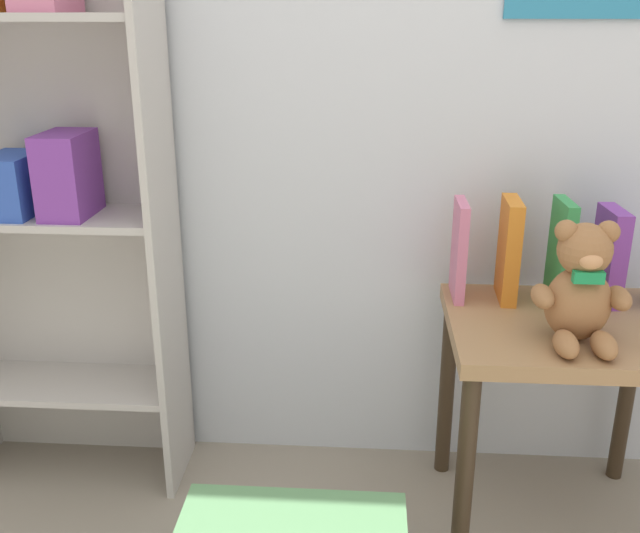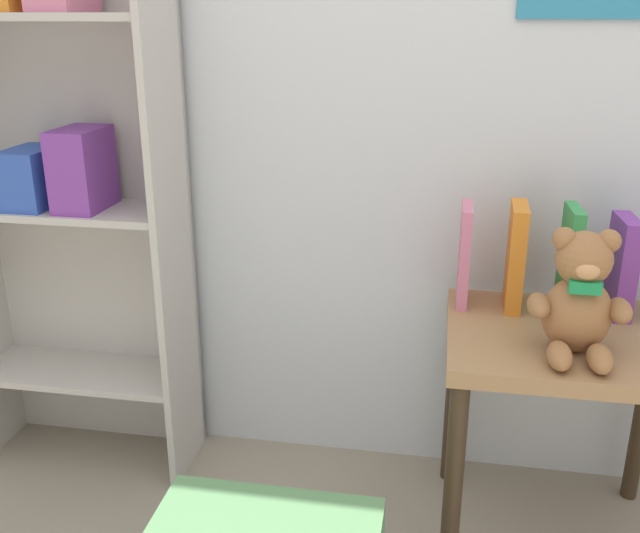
{
  "view_description": "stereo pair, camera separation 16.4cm",
  "coord_description": "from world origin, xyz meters",
  "px_view_note": "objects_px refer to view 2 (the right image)",
  "views": [
    {
      "loc": [
        -0.18,
        -0.52,
        1.2
      ],
      "look_at": [
        -0.28,
        1.03,
        0.64
      ],
      "focal_mm": 40.0,
      "sensor_mm": 36.0,
      "label": 1
    },
    {
      "loc": [
        -0.01,
        -0.5,
        1.2
      ],
      "look_at": [
        -0.28,
        1.03,
        0.64
      ],
      "focal_mm": 40.0,
      "sensor_mm": 36.0,
      "label": 2
    }
  ],
  "objects_px": {
    "teddy_bear": "(580,299)",
    "book_standing_purple": "(622,266)",
    "display_table": "(566,371)",
    "book_standing_pink": "(464,255)",
    "book_standing_orange": "(516,256)",
    "bookshelf_side": "(68,175)",
    "book_standing_green": "(569,261)"
  },
  "relations": [
    {
      "from": "book_standing_pink",
      "to": "book_standing_green",
      "type": "xyz_separation_m",
      "value": [
        0.23,
        -0.02,
        0.01
      ]
    },
    {
      "from": "teddy_bear",
      "to": "book_standing_orange",
      "type": "xyz_separation_m",
      "value": [
        -0.11,
        0.23,
        0.0
      ]
    },
    {
      "from": "bookshelf_side",
      "to": "book_standing_pink",
      "type": "relative_size",
      "value": 6.07
    },
    {
      "from": "bookshelf_side",
      "to": "teddy_bear",
      "type": "xyz_separation_m",
      "value": [
        1.22,
        -0.26,
        -0.14
      ]
    },
    {
      "from": "book_standing_green",
      "to": "book_standing_purple",
      "type": "bearing_deg",
      "value": 3.56
    },
    {
      "from": "book_standing_pink",
      "to": "book_standing_orange",
      "type": "height_order",
      "value": "book_standing_orange"
    },
    {
      "from": "display_table",
      "to": "book_standing_pink",
      "type": "height_order",
      "value": "book_standing_pink"
    },
    {
      "from": "bookshelf_side",
      "to": "teddy_bear",
      "type": "relative_size",
      "value": 5.51
    },
    {
      "from": "bookshelf_side",
      "to": "book_standing_pink",
      "type": "xyz_separation_m",
      "value": [
        1.0,
        -0.03,
        -0.14
      ]
    },
    {
      "from": "display_table",
      "to": "teddy_bear",
      "type": "xyz_separation_m",
      "value": [
        -0.01,
        -0.1,
        0.21
      ]
    },
    {
      "from": "book_standing_orange",
      "to": "book_standing_green",
      "type": "bearing_deg",
      "value": -5.23
    },
    {
      "from": "display_table",
      "to": "book_standing_green",
      "type": "height_order",
      "value": "book_standing_green"
    },
    {
      "from": "display_table",
      "to": "book_standing_orange",
      "type": "xyz_separation_m",
      "value": [
        -0.12,
        0.14,
        0.21
      ]
    },
    {
      "from": "bookshelf_side",
      "to": "teddy_bear",
      "type": "distance_m",
      "value": 1.26
    },
    {
      "from": "display_table",
      "to": "book_standing_purple",
      "type": "relative_size",
      "value": 2.36
    },
    {
      "from": "bookshelf_side",
      "to": "book_standing_green",
      "type": "relative_size",
      "value": 5.81
    },
    {
      "from": "teddy_bear",
      "to": "book_standing_pink",
      "type": "distance_m",
      "value": 0.32
    },
    {
      "from": "display_table",
      "to": "book_standing_purple",
      "type": "distance_m",
      "value": 0.27
    },
    {
      "from": "book_standing_purple",
      "to": "book_standing_pink",
      "type": "bearing_deg",
      "value": 176.07
    },
    {
      "from": "book_standing_pink",
      "to": "book_standing_orange",
      "type": "bearing_deg",
      "value": -1.75
    },
    {
      "from": "bookshelf_side",
      "to": "book_standing_orange",
      "type": "relative_size",
      "value": 5.89
    },
    {
      "from": "book_standing_green",
      "to": "book_standing_purple",
      "type": "height_order",
      "value": "book_standing_green"
    },
    {
      "from": "bookshelf_side",
      "to": "book_standing_purple",
      "type": "xyz_separation_m",
      "value": [
        1.35,
        -0.03,
        -0.15
      ]
    },
    {
      "from": "book_standing_green",
      "to": "book_standing_purple",
      "type": "relative_size",
      "value": 1.09
    },
    {
      "from": "teddy_bear",
      "to": "display_table",
      "type": "bearing_deg",
      "value": 83.57
    },
    {
      "from": "bookshelf_side",
      "to": "display_table",
      "type": "xyz_separation_m",
      "value": [
        1.23,
        -0.17,
        -0.36
      ]
    },
    {
      "from": "book_standing_green",
      "to": "bookshelf_side",
      "type": "bearing_deg",
      "value": 175.95
    },
    {
      "from": "teddy_bear",
      "to": "book_standing_green",
      "type": "height_order",
      "value": "teddy_bear"
    },
    {
      "from": "teddy_bear",
      "to": "book_standing_purple",
      "type": "relative_size",
      "value": 1.15
    },
    {
      "from": "teddy_bear",
      "to": "book_standing_green",
      "type": "relative_size",
      "value": 1.05
    },
    {
      "from": "bookshelf_side",
      "to": "book_standing_pink",
      "type": "height_order",
      "value": "bookshelf_side"
    },
    {
      "from": "display_table",
      "to": "book_standing_green",
      "type": "bearing_deg",
      "value": 90.0
    }
  ]
}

